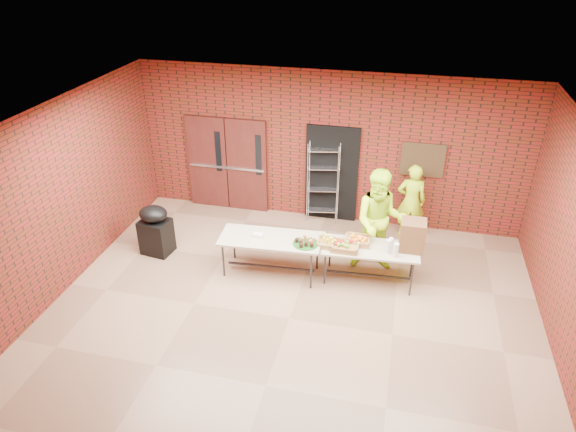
# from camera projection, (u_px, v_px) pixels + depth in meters

# --- Properties ---
(room) EXTENTS (8.08, 7.08, 3.28)m
(room) POSITION_uv_depth(u_px,v_px,m) (290.00, 235.00, 7.57)
(room) COLOR brown
(room) RESTS_ON ground
(double_doors) EXTENTS (1.78, 0.12, 2.10)m
(double_doors) POSITION_uv_depth(u_px,v_px,m) (227.00, 164.00, 11.19)
(double_doors) COLOR #461A14
(double_doors) RESTS_ON room
(dark_doorway) EXTENTS (1.10, 0.06, 2.10)m
(dark_doorway) POSITION_uv_depth(u_px,v_px,m) (332.00, 174.00, 10.75)
(dark_doorway) COLOR black
(dark_doorway) RESTS_ON room
(bronze_plaque) EXTENTS (0.85, 0.04, 0.70)m
(bronze_plaque) POSITION_uv_depth(u_px,v_px,m) (423.00, 160.00, 10.14)
(bronze_plaque) COLOR #3C2D18
(bronze_plaque) RESTS_ON room
(wire_rack) EXTENTS (0.68, 0.33, 1.78)m
(wire_rack) POSITION_uv_depth(u_px,v_px,m) (323.00, 183.00, 10.74)
(wire_rack) COLOR #BBBBC3
(wire_rack) RESTS_ON room
(table_left) EXTENTS (1.85, 0.87, 0.74)m
(table_left) POSITION_uv_depth(u_px,v_px,m) (270.00, 241.00, 9.15)
(table_left) COLOR tan
(table_left) RESTS_ON room
(table_right) EXTENTS (1.72, 0.80, 0.69)m
(table_right) POSITION_uv_depth(u_px,v_px,m) (370.00, 250.00, 8.96)
(table_right) COLOR tan
(table_right) RESTS_ON room
(basket_bananas) EXTENTS (0.40, 0.31, 0.12)m
(basket_bananas) POSITION_uv_depth(u_px,v_px,m) (329.00, 243.00, 8.96)
(basket_bananas) COLOR #A48242
(basket_bananas) RESTS_ON table_right
(basket_oranges) EXTENTS (0.44, 0.34, 0.14)m
(basket_oranges) POSITION_uv_depth(u_px,v_px,m) (357.00, 240.00, 9.04)
(basket_oranges) COLOR #A48242
(basket_oranges) RESTS_ON table_right
(basket_apples) EXTENTS (0.46, 0.36, 0.14)m
(basket_apples) POSITION_uv_depth(u_px,v_px,m) (345.00, 246.00, 8.86)
(basket_apples) COLOR #A48242
(basket_apples) RESTS_ON table_right
(muffin_tray) EXTENTS (0.45, 0.45, 0.11)m
(muffin_tray) POSITION_uv_depth(u_px,v_px,m) (306.00, 242.00, 8.91)
(muffin_tray) COLOR #165316
(muffin_tray) RESTS_ON table_left
(napkin_box) EXTENTS (0.18, 0.12, 0.06)m
(napkin_box) POSITION_uv_depth(u_px,v_px,m) (258.00, 235.00, 9.14)
(napkin_box) COLOR silver
(napkin_box) RESTS_ON table_left
(coffee_dispenser) EXTENTS (0.42, 0.38, 0.55)m
(coffee_dispenser) POSITION_uv_depth(u_px,v_px,m) (412.00, 235.00, 8.76)
(coffee_dispenser) COLOR brown
(coffee_dispenser) RESTS_ON table_right
(cup_stack_front) EXTENTS (0.09, 0.09, 0.26)m
(cup_stack_front) POSITION_uv_depth(u_px,v_px,m) (388.00, 247.00, 8.73)
(cup_stack_front) COLOR silver
(cup_stack_front) RESTS_ON table_right
(cup_stack_mid) EXTENTS (0.09, 0.09, 0.26)m
(cup_stack_mid) POSITION_uv_depth(u_px,v_px,m) (396.00, 250.00, 8.62)
(cup_stack_mid) COLOR silver
(cup_stack_mid) RESTS_ON table_right
(cup_stack_back) EXTENTS (0.08, 0.08, 0.23)m
(cup_stack_back) POSITION_uv_depth(u_px,v_px,m) (391.00, 244.00, 8.82)
(cup_stack_back) COLOR silver
(cup_stack_back) RESTS_ON table_right
(covered_grill) EXTENTS (0.61, 0.53, 1.00)m
(covered_grill) POSITION_uv_depth(u_px,v_px,m) (156.00, 230.00, 9.84)
(covered_grill) COLOR black
(covered_grill) RESTS_ON room
(volunteer_woman) EXTENTS (0.61, 0.43, 1.58)m
(volunteer_woman) POSITION_uv_depth(u_px,v_px,m) (411.00, 201.00, 10.24)
(volunteer_woman) COLOR #C1F51B
(volunteer_woman) RESTS_ON room
(volunteer_man) EXTENTS (1.03, 0.84, 1.96)m
(volunteer_man) POSITION_uv_depth(u_px,v_px,m) (380.00, 221.00, 9.16)
(volunteer_man) COLOR #C1F51B
(volunteer_man) RESTS_ON room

